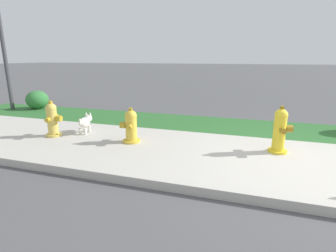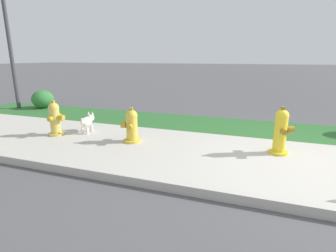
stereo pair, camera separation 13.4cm
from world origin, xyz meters
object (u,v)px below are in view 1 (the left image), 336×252
at_px(fire_hydrant_across_street, 131,126).
at_px(fire_hydrant_by_grass_verge, 280,131).
at_px(small_white_dog, 85,122).
at_px(shrub_bush_far_verge, 37,100).
at_px(fire_hydrant_mid_block, 52,120).

xyz_separation_m(fire_hydrant_across_street, fire_hydrant_by_grass_verge, (2.58, 0.25, 0.07)).
distance_m(fire_hydrant_by_grass_verge, small_white_dog, 3.77).
bearing_deg(small_white_dog, fire_hydrant_across_street, -114.00).
relative_size(fire_hydrant_by_grass_verge, shrub_bush_far_verge, 1.21).
height_order(fire_hydrant_mid_block, shrub_bush_far_verge, fire_hydrant_mid_block).
height_order(fire_hydrant_by_grass_verge, shrub_bush_far_verge, fire_hydrant_by_grass_verge).
distance_m(fire_hydrant_across_street, small_white_dog, 1.22).
distance_m(fire_hydrant_mid_block, small_white_dog, 0.63).
xyz_separation_m(fire_hydrant_across_street, shrub_bush_far_verge, (-4.20, 2.15, -0.03)).
height_order(fire_hydrant_across_street, fire_hydrant_by_grass_verge, fire_hydrant_by_grass_verge).
height_order(fire_hydrant_across_street, shrub_bush_far_verge, fire_hydrant_across_street).
bearing_deg(shrub_bush_far_verge, small_white_dog, -31.85).
xyz_separation_m(fire_hydrant_across_street, fire_hydrant_mid_block, (-1.66, -0.12, 0.03)).
bearing_deg(fire_hydrant_across_street, fire_hydrant_mid_block, 81.66).
bearing_deg(fire_hydrant_mid_block, fire_hydrant_across_street, 86.59).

